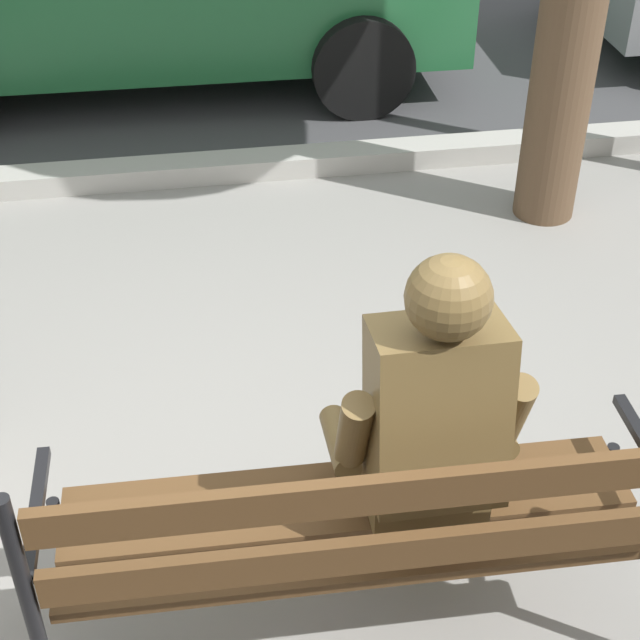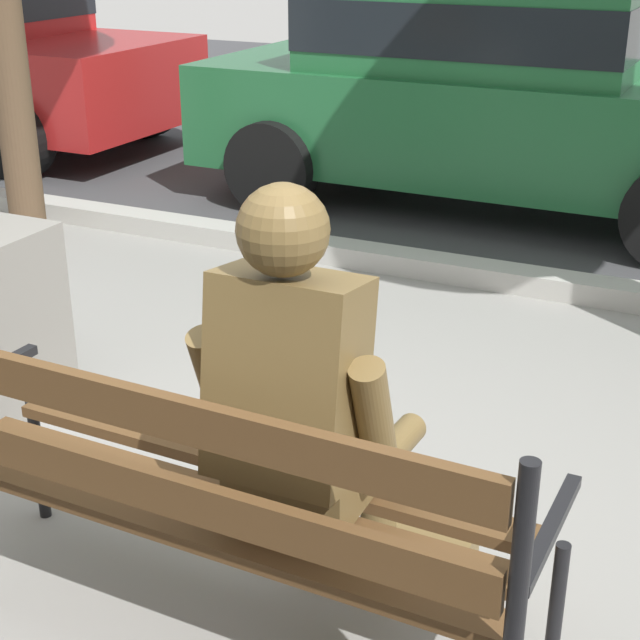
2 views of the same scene
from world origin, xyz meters
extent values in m
plane|color=gray|center=(0.00, 0.00, 0.00)|extent=(80.00, 80.00, 0.00)
cube|color=#424244|center=(0.00, 7.50, 0.00)|extent=(60.00, 9.00, 0.01)
cube|color=#B2AFA8|center=(0.00, 2.90, 0.06)|extent=(60.00, 0.20, 0.12)
cube|color=brown|center=(0.29, -0.35, 0.45)|extent=(1.70, 0.15, 0.04)
cube|color=brown|center=(0.29, -0.17, 0.45)|extent=(1.70, 0.15, 0.04)
cube|color=brown|center=(0.29, 0.01, 0.45)|extent=(1.70, 0.15, 0.04)
cube|color=brown|center=(0.28, -0.44, 0.62)|extent=(1.70, 0.08, 0.11)
cube|color=brown|center=(0.28, -0.44, 0.84)|extent=(1.70, 0.08, 0.11)
cylinder|color=black|center=(-0.59, 0.05, 0.23)|extent=(0.04, 0.04, 0.45)
cylinder|color=black|center=(1.17, 0.01, 0.23)|extent=(0.04, 0.04, 0.45)
cube|color=black|center=(1.17, -0.19, 0.62)|extent=(0.05, 0.48, 0.03)
cube|color=brown|center=(0.50, -0.11, 0.56)|extent=(0.34, 0.32, 0.16)
cube|color=brown|center=(0.50, -0.21, 0.88)|extent=(0.36, 0.29, 0.55)
sphere|color=brown|center=(0.50, -0.22, 1.26)|extent=(0.22, 0.22, 0.22)
cylinder|color=brown|center=(0.28, -0.19, 0.83)|extent=(0.09, 0.18, 0.29)
cylinder|color=brown|center=(0.27, -0.05, 0.66)|extent=(0.08, 0.27, 0.10)
cylinder|color=brown|center=(0.72, -0.19, 0.83)|extent=(0.09, 0.18, 0.29)
cylinder|color=brown|center=(0.73, -0.05, 0.66)|extent=(0.08, 0.27, 0.10)
cylinder|color=brown|center=(0.41, 0.03, 0.52)|extent=(0.13, 0.37, 0.14)
cylinder|color=brown|center=(0.41, 0.21, 0.25)|extent=(0.11, 0.11, 0.50)
cube|color=brown|center=(0.41, 0.27, 0.04)|extent=(0.11, 0.24, 0.07)
cylinder|color=brown|center=(0.59, 0.03, 0.52)|extent=(0.13, 0.37, 0.14)
cylinder|color=brown|center=(0.59, 0.21, 0.25)|extent=(0.11, 0.11, 0.50)
cube|color=brown|center=(0.59, 0.27, 0.04)|extent=(0.11, 0.24, 0.07)
cube|color=brown|center=(0.72, 0.31, 0.08)|extent=(0.28, 0.18, 0.16)
cylinder|color=black|center=(-3.82, 5.31, 0.32)|extent=(0.64, 0.23, 0.64)
cylinder|color=black|center=(-3.84, 3.61, 0.32)|extent=(0.64, 0.23, 0.64)
cube|color=#236638|center=(-0.26, 4.48, 0.61)|extent=(4.12, 1.75, 0.70)
cube|color=#236638|center=(-0.41, 4.48, 1.26)|extent=(2.15, 1.59, 0.60)
cube|color=black|center=(-0.41, 4.48, 1.26)|extent=(2.16, 1.61, 0.33)
cylinder|color=black|center=(-1.58, 5.34, 0.32)|extent=(0.64, 0.23, 0.64)
cylinder|color=black|center=(-1.60, 3.64, 0.32)|extent=(0.64, 0.23, 0.64)
camera|label=1|loc=(-0.11, -2.10, 2.61)|focal=54.83mm
camera|label=2|loc=(1.48, -2.10, 1.93)|focal=54.26mm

